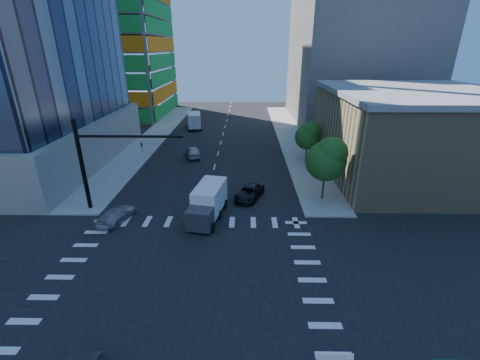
{
  "coord_description": "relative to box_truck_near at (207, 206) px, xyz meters",
  "views": [
    {
      "loc": [
        4.21,
        -17.24,
        15.22
      ],
      "look_at": [
        3.77,
        8.0,
        4.71
      ],
      "focal_mm": 24.0,
      "sensor_mm": 36.0,
      "label": 1
    }
  ],
  "objects": [
    {
      "name": "construction_building",
      "position": [
        -28.06,
        52.28,
        23.25
      ],
      "size": [
        25.16,
        34.5,
        70.6
      ],
      "color": "gray",
      "rests_on": "ground"
    },
    {
      "name": "ground",
      "position": [
        -0.64,
        -9.65,
        -1.37
      ],
      "size": [
        160.0,
        160.0,
        0.0
      ],
      "primitive_type": "plane",
      "color": "black",
      "rests_on": "ground"
    },
    {
      "name": "commercial_building",
      "position": [
        24.36,
        12.35,
        3.95
      ],
      "size": [
        20.5,
        22.5,
        10.6
      ],
      "color": "#9E845C",
      "rests_on": "ground"
    },
    {
      "name": "sidewalk_ne",
      "position": [
        11.86,
        30.35,
        -1.29
      ],
      "size": [
        5.0,
        60.0,
        0.15
      ],
      "primitive_type": "cube",
      "color": "gray",
      "rests_on": "ground"
    },
    {
      "name": "tree_north",
      "position": [
        12.29,
        16.26,
        2.62
      ],
      "size": [
        3.54,
        3.52,
        5.78
      ],
      "color": "#382316",
      "rests_on": "sidewalk_ne"
    },
    {
      "name": "tree_south",
      "position": [
        11.99,
        4.26,
        3.32
      ],
      "size": [
        4.16,
        4.16,
        6.82
      ],
      "color": "#382316",
      "rests_on": "sidewalk_ne"
    },
    {
      "name": "road_markings",
      "position": [
        -0.64,
        -9.65,
        -1.36
      ],
      "size": [
        20.0,
        20.0,
        0.01
      ],
      "primitive_type": "cube",
      "color": "silver",
      "rests_on": "ground"
    },
    {
      "name": "box_truck_near",
      "position": [
        0.0,
        0.0,
        0.0
      ],
      "size": [
        3.51,
        6.24,
        3.09
      ],
      "rotation": [
        0.0,
        0.0,
        -0.18
      ],
      "color": "black",
      "rests_on": "ground"
    },
    {
      "name": "bg_building_ne",
      "position": [
        26.36,
        45.35,
        12.63
      ],
      "size": [
        24.0,
        30.0,
        28.0
      ],
      "primitive_type": "cube",
      "color": "#68615D",
      "rests_on": "ground"
    },
    {
      "name": "car_sb_mid",
      "position": [
        -4.24,
        18.59,
        -0.56
      ],
      "size": [
        3.09,
        5.06,
        1.61
      ],
      "primitive_type": "imported",
      "rotation": [
        0.0,
        0.0,
        3.41
      ],
      "color": "#9A9CA1",
      "rests_on": "ground"
    },
    {
      "name": "signal_mast_nw",
      "position": [
        -10.64,
        1.85,
        4.13
      ],
      "size": [
        10.2,
        0.4,
        9.0
      ],
      "color": "black",
      "rests_on": "sidewalk_nw"
    },
    {
      "name": "car_sb_near",
      "position": [
        -8.49,
        -0.56,
        -0.72
      ],
      "size": [
        3.0,
        4.76,
        1.29
      ],
      "primitive_type": "imported",
      "rotation": [
        0.0,
        0.0,
        2.85
      ],
      "color": "#B4B4B4",
      "rests_on": "ground"
    },
    {
      "name": "sidewalk_nw",
      "position": [
        -13.14,
        30.35,
        -1.29
      ],
      "size": [
        5.0,
        60.0,
        0.15
      ],
      "primitive_type": "cube",
      "color": "gray",
      "rests_on": "ground"
    },
    {
      "name": "car_nb_far",
      "position": [
        4.02,
        4.56,
        -0.71
      ],
      "size": [
        3.72,
        5.19,
        1.31
      ],
      "primitive_type": "imported",
      "rotation": [
        0.0,
        0.0,
        -0.37
      ],
      "color": "black",
      "rests_on": "ground"
    },
    {
      "name": "box_truck_far",
      "position": [
        -6.71,
        36.88,
        0.05
      ],
      "size": [
        3.55,
        6.43,
        3.2
      ],
      "rotation": [
        0.0,
        0.0,
        3.3
      ],
      "color": "black",
      "rests_on": "ground"
    }
  ]
}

